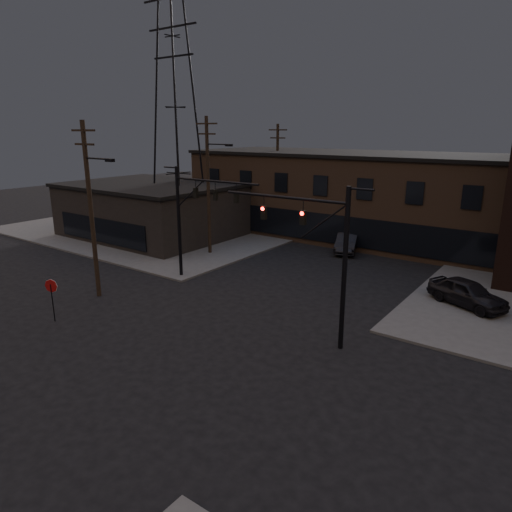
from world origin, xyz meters
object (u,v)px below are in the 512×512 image
at_px(traffic_signal_far, 192,211).
at_px(car_crossing, 347,243).
at_px(traffic_signal_near, 324,248).
at_px(stop_sign, 51,290).
at_px(parked_car_lot_a, 467,293).

bearing_deg(traffic_signal_far, car_crossing, 68.25).
bearing_deg(car_crossing, traffic_signal_near, -87.75).
bearing_deg(stop_sign, traffic_signal_near, 25.90).
distance_m(stop_sign, parked_car_lot_a, 24.20).
relative_size(traffic_signal_far, stop_sign, 3.23).
bearing_deg(stop_sign, car_crossing, 74.09).
bearing_deg(traffic_signal_far, traffic_signal_near, -16.17).
height_order(traffic_signal_near, traffic_signal_far, same).
relative_size(traffic_signal_near, parked_car_lot_a, 1.67).
distance_m(stop_sign, car_crossing, 24.69).
distance_m(traffic_signal_far, stop_sign, 10.55).
height_order(traffic_signal_far, car_crossing, traffic_signal_far).
xyz_separation_m(parked_car_lot_a, car_crossing, (-11.56, 7.94, -0.15)).
relative_size(stop_sign, car_crossing, 0.50).
bearing_deg(stop_sign, parked_car_lot_a, 40.74).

